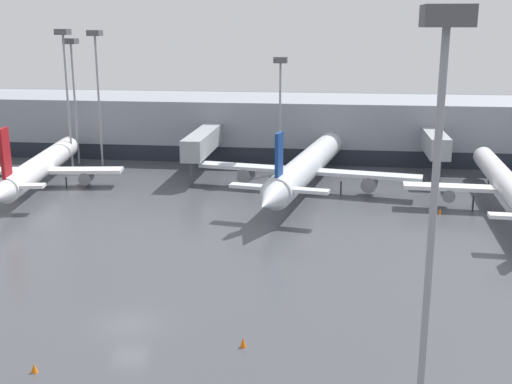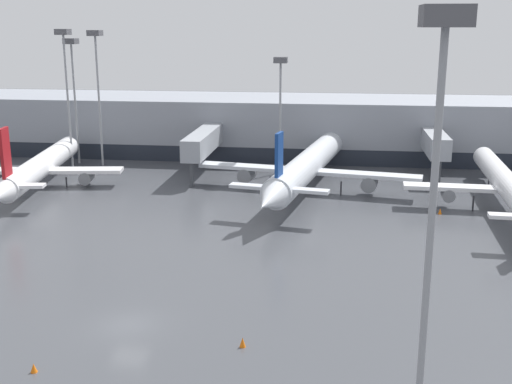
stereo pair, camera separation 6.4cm
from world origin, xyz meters
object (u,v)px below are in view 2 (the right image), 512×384
(parked_jet_2, at_px, (41,167))
(parked_jet_3, at_px, (507,185))
(apron_light_mast_6, at_px, (97,61))
(traffic_cone_2, at_px, (34,368))
(traffic_cone_0, at_px, (243,342))
(apron_light_mast_2, at_px, (438,132))
(apron_light_mast_5, at_px, (65,60))
(apron_light_mast_3, at_px, (73,66))
(parked_jet_4, at_px, (307,166))
(traffic_cone_3, at_px, (440,211))
(apron_light_mast_0, at_px, (280,81))

(parked_jet_2, distance_m, parked_jet_3, 56.44)
(apron_light_mast_6, bearing_deg, traffic_cone_2, -73.54)
(parked_jet_2, relative_size, apron_light_mast_6, 1.75)
(traffic_cone_0, relative_size, traffic_cone_2, 1.18)
(apron_light_mast_2, distance_m, apron_light_mast_5, 75.09)
(parked_jet_3, height_order, apron_light_mast_3, apron_light_mast_3)
(traffic_cone_2, bearing_deg, traffic_cone_0, 21.37)
(parked_jet_4, xyz_separation_m, apron_light_mast_3, (-34.72, 12.38, 11.24))
(traffic_cone_3, bearing_deg, traffic_cone_2, -127.99)
(parked_jet_4, bearing_deg, apron_light_mast_3, 80.12)
(parked_jet_3, bearing_deg, traffic_cone_2, 139.96)
(parked_jet_2, height_order, apron_light_mast_0, apron_light_mast_0)
(traffic_cone_2, height_order, apron_light_mast_3, apron_light_mast_3)
(parked_jet_3, relative_size, apron_light_mast_5, 1.93)
(parked_jet_3, xyz_separation_m, traffic_cone_3, (-7.38, -2.29, -2.59))
(apron_light_mast_3, height_order, apron_light_mast_5, apron_light_mast_5)
(traffic_cone_0, bearing_deg, apron_light_mast_3, 121.63)
(parked_jet_4, height_order, traffic_cone_2, parked_jet_4)
(traffic_cone_2, distance_m, apron_light_mast_3, 63.03)
(parked_jet_2, bearing_deg, apron_light_mast_6, -22.33)
(apron_light_mast_0, xyz_separation_m, apron_light_mast_3, (-30.49, 3.04, 1.60))
(traffic_cone_2, distance_m, traffic_cone_3, 47.01)
(parked_jet_2, distance_m, apron_light_mast_5, 17.02)
(traffic_cone_3, distance_m, apron_light_mast_0, 28.99)
(parked_jet_4, relative_size, traffic_cone_2, 70.15)
(parked_jet_4, height_order, apron_light_mast_0, apron_light_mast_0)
(apron_light_mast_3, distance_m, apron_light_mast_5, 3.20)
(parked_jet_3, height_order, apron_light_mast_6, apron_light_mast_6)
(apron_light_mast_0, distance_m, apron_light_mast_2, 63.51)
(apron_light_mast_6, bearing_deg, traffic_cone_3, -23.24)
(parked_jet_2, xyz_separation_m, parked_jet_3, (56.29, -4.10, 0.34))
(traffic_cone_0, distance_m, apron_light_mast_2, 22.09)
(traffic_cone_0, xyz_separation_m, traffic_cone_3, (17.05, 32.40, -0.01))
(parked_jet_3, distance_m, traffic_cone_2, 53.61)
(parked_jet_4, relative_size, traffic_cone_3, 60.87)
(parked_jet_3, distance_m, apron_light_mast_2, 51.04)
(traffic_cone_2, bearing_deg, apron_light_mast_0, 80.00)
(apron_light_mast_3, bearing_deg, traffic_cone_0, -58.37)
(traffic_cone_3, height_order, apron_light_mast_5, apron_light_mast_5)
(traffic_cone_2, bearing_deg, parked_jet_3, 47.29)
(parked_jet_4, bearing_deg, parked_jet_2, 103.05)
(apron_light_mast_5, distance_m, apron_light_mast_6, 4.31)
(traffic_cone_0, relative_size, apron_light_mast_3, 0.04)
(traffic_cone_3, bearing_deg, apron_light_mast_2, -99.73)
(traffic_cone_0, xyz_separation_m, apron_light_mast_3, (-32.72, 53.13, 14.06))
(traffic_cone_2, height_order, apron_light_mast_0, apron_light_mast_0)
(parked_jet_3, height_order, apron_light_mast_5, apron_light_mast_5)
(parked_jet_3, xyz_separation_m, apron_light_mast_5, (-56.90, 15.38, 12.38))
(parked_jet_3, relative_size, traffic_cone_0, 57.01)
(parked_jet_2, xyz_separation_m, traffic_cone_3, (48.91, -6.40, -2.24))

